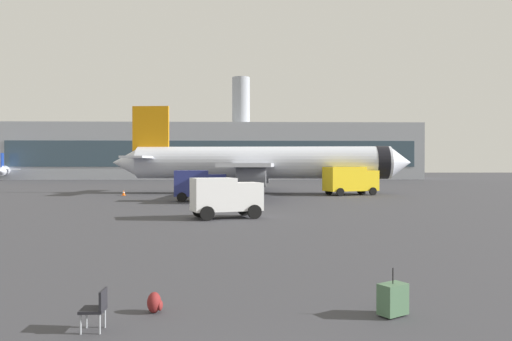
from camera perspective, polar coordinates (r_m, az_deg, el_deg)
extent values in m
cylinder|color=silver|center=(56.94, 0.78, 0.96)|extent=(30.21, 6.28, 3.80)
cone|color=silver|center=(58.54, 16.83, 0.92)|extent=(2.69, 3.80, 3.61)
cone|color=silver|center=(59.98, -15.28, 0.92)|extent=(3.47, 3.67, 3.42)
cylinder|color=black|center=(58.06, 14.72, 0.93)|extent=(1.72, 3.98, 3.88)
cube|color=silver|center=(64.98, 0.19, 0.66)|extent=(6.11, 16.34, 0.36)
cube|color=silver|center=(49.01, -0.79, 0.65)|extent=(6.11, 16.34, 0.36)
cylinder|color=gray|center=(62.50, 0.07, -0.53)|extent=(3.37, 2.46, 2.20)
cylinder|color=gray|center=(51.52, -0.59, -0.80)|extent=(3.37, 2.46, 2.20)
cube|color=orange|center=(59.20, -12.43, 4.42)|extent=(4.41, 0.72, 6.40)
cube|color=silver|center=(62.29, -12.07, 1.47)|extent=(3.09, 6.20, 0.24)
cube|color=silver|center=(56.15, -13.80, 1.55)|extent=(3.09, 6.20, 0.24)
cylinder|color=black|center=(57.75, 12.77, -1.84)|extent=(0.36, 0.36, 1.80)
cylinder|color=black|center=(59.51, -1.05, -1.75)|extent=(0.44, 0.44, 1.80)
cylinder|color=black|center=(54.73, -1.42, -1.96)|extent=(0.44, 0.44, 1.80)
cylinder|color=silver|center=(127.13, -27.34, 0.03)|extent=(6.82, 17.13, 2.18)
cone|color=silver|center=(136.28, -26.68, 0.07)|extent=(2.37, 1.89, 2.07)
cone|color=silver|center=(117.76, -28.13, -0.03)|extent=(2.39, 2.30, 1.96)
cylinder|color=black|center=(135.04, -26.76, 0.06)|extent=(2.36, 1.38, 2.22)
cube|color=silver|center=(125.86, -25.33, -0.05)|extent=(9.57, 5.17, 0.21)
cylinder|color=gray|center=(126.07, -25.97, -0.39)|extent=(1.72, 2.11, 1.26)
cube|color=#193899|center=(119.51, -27.98, 0.97)|extent=(0.89, 2.48, 3.67)
cube|color=silver|center=(118.91, -27.13, 0.15)|extent=(3.72, 2.38, 0.14)
cylinder|color=black|center=(133.93, -26.84, -0.63)|extent=(0.21, 0.21, 1.03)
cylinder|color=black|center=(126.27, -28.04, -0.71)|extent=(0.25, 0.25, 1.03)
cylinder|color=black|center=(125.80, -26.81, -0.71)|extent=(0.25, 0.25, 1.03)
cube|color=navy|center=(45.33, -4.65, -1.74)|extent=(1.81, 2.30, 2.04)
cube|color=#1E232D|center=(45.32, -3.75, -1.13)|extent=(0.20, 1.98, 0.84)
cube|color=navy|center=(45.37, -7.68, -1.52)|extent=(3.24, 2.38, 2.40)
cylinder|color=black|center=(46.54, -4.51, -2.99)|extent=(0.91, 0.27, 0.90)
cylinder|color=black|center=(44.24, -4.48, -3.18)|extent=(0.91, 0.27, 0.90)
cylinder|color=black|center=(46.63, -8.64, -2.99)|extent=(0.91, 0.27, 0.90)
cylinder|color=black|center=(44.34, -8.84, -3.18)|extent=(0.91, 0.27, 0.90)
cube|color=yellow|center=(56.30, 13.09, -1.15)|extent=(2.38, 2.82, 2.29)
cube|color=#1E232D|center=(56.68, 13.69, -0.60)|extent=(0.79, 2.07, 0.95)
cube|color=yellow|center=(54.68, 10.48, -0.99)|extent=(4.87, 3.69, 2.70)
cylinder|color=black|center=(57.36, 12.34, -2.31)|extent=(0.92, 0.50, 0.90)
cylinder|color=black|center=(55.28, 13.75, -2.42)|extent=(0.92, 0.50, 0.90)
cylinder|color=black|center=(55.18, 8.68, -2.42)|extent=(0.92, 0.50, 0.90)
cylinder|color=black|center=(53.02, 10.01, -2.55)|extent=(0.92, 0.50, 0.90)
cube|color=white|center=(31.26, -1.20, -3.07)|extent=(2.30, 2.45, 1.78)
cube|color=#1E232D|center=(31.48, 0.09, -2.28)|extent=(0.64, 1.73, 0.74)
cube|color=white|center=(30.62, -5.11, -2.86)|extent=(3.13, 2.73, 2.10)
cylinder|color=black|center=(32.40, -1.43, -4.60)|extent=(0.92, 0.49, 0.90)
cylinder|color=black|center=(30.42, -0.18, -4.95)|extent=(0.92, 0.49, 0.90)
cylinder|color=black|center=(31.56, -6.76, -4.75)|extent=(0.92, 0.49, 0.90)
cylinder|color=black|center=(29.53, -5.84, -5.12)|extent=(0.92, 0.49, 0.90)
cube|color=#F2590C|center=(39.36, -0.11, -4.29)|extent=(0.44, 0.44, 0.04)
cone|color=#F2590C|center=(39.32, -0.11, -3.69)|extent=(0.36, 0.36, 0.79)
cylinder|color=white|center=(39.32, -0.11, -3.64)|extent=(0.23, 0.23, 0.10)
cube|color=#F2590C|center=(55.34, -15.49, -2.87)|extent=(0.44, 0.44, 0.04)
cone|color=#F2590C|center=(55.32, -15.49, -2.56)|extent=(0.36, 0.36, 0.57)
cylinder|color=white|center=(55.32, -15.49, -2.53)|extent=(0.23, 0.23, 0.10)
cube|color=#476B4C|center=(11.67, 15.99, -14.49)|extent=(0.75, 0.68, 0.70)
cylinder|color=black|center=(11.55, 15.99, -11.96)|extent=(0.02, 0.02, 0.36)
cylinder|color=black|center=(11.93, 16.71, -15.90)|extent=(0.07, 0.08, 0.08)
cylinder|color=black|center=(11.61, 15.23, -16.38)|extent=(0.07, 0.08, 0.08)
ellipsoid|color=maroon|center=(11.77, -12.04, -15.12)|extent=(0.32, 0.40, 0.48)
ellipsoid|color=maroon|center=(11.77, -11.35, -15.48)|extent=(0.12, 0.28, 0.24)
cube|color=black|center=(10.84, -18.85, -15.43)|extent=(0.49, 0.49, 0.06)
cube|color=black|center=(10.72, -17.75, -14.38)|extent=(0.06, 0.48, 0.40)
cylinder|color=#999EA5|center=(10.78, -20.17, -16.75)|extent=(0.04, 0.04, 0.44)
cylinder|color=#999EA5|center=(11.13, -19.55, -16.18)|extent=(0.04, 0.04, 0.44)
cylinder|color=#999EA5|center=(10.68, -18.12, -16.92)|extent=(0.04, 0.04, 0.44)
cylinder|color=#999EA5|center=(11.03, -17.56, -16.33)|extent=(0.04, 0.04, 0.44)
cube|color=#9EA3AD|center=(120.16, -4.98, 2.22)|extent=(98.69, 20.16, 13.26)
cube|color=#334756|center=(110.03, -5.30, 2.01)|extent=(93.75, 0.10, 5.97)
cylinder|color=#9EA3AD|center=(120.94, -1.80, 8.21)|extent=(4.40, 4.40, 12.00)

